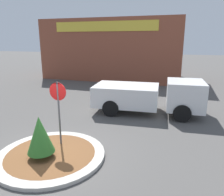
% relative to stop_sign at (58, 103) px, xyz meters
% --- Properties ---
extents(ground_plane, '(120.00, 120.00, 0.00)m').
position_rel_stop_sign_xyz_m(ground_plane, '(0.05, -0.78, -1.77)').
color(ground_plane, '#514F4C').
extents(traffic_island, '(3.83, 3.83, 0.13)m').
position_rel_stop_sign_xyz_m(traffic_island, '(0.05, -0.78, -1.71)').
color(traffic_island, '#BCB7AD').
rests_on(traffic_island, ground_plane).
extents(stop_sign, '(0.68, 0.07, 2.57)m').
position_rel_stop_sign_xyz_m(stop_sign, '(0.00, 0.00, 0.00)').
color(stop_sign, '#4C4C51').
rests_on(stop_sign, ground_plane).
extents(island_shrub, '(0.92, 0.92, 1.48)m').
position_rel_stop_sign_xyz_m(island_shrub, '(-0.10, -1.10, -0.79)').
color(island_shrub, brown).
rests_on(island_shrub, traffic_island).
extents(utility_truck, '(6.14, 2.84, 1.91)m').
position_rel_stop_sign_xyz_m(utility_truck, '(2.61, 5.19, -0.75)').
color(utility_truck, silver).
rests_on(utility_truck, ground_plane).
extents(storefront_building, '(14.20, 6.07, 6.06)m').
position_rel_stop_sign_xyz_m(storefront_building, '(-2.89, 16.10, 1.26)').
color(storefront_building, brown).
rests_on(storefront_building, ground_plane).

